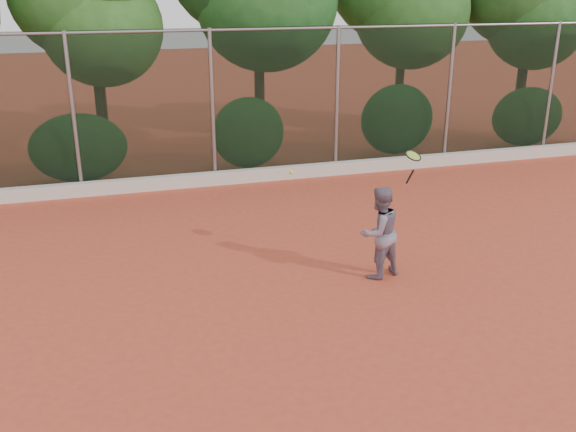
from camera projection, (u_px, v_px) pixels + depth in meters
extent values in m
plane|color=#C7492F|center=(309.00, 326.00, 8.77)|extent=(80.00, 80.00, 0.00)
cube|color=silver|center=(217.00, 178.00, 14.86)|extent=(24.00, 0.20, 0.30)
imported|color=slate|center=(379.00, 232.00, 10.02)|extent=(0.86, 0.75, 1.49)
cube|color=black|center=(213.00, 108.00, 14.48)|extent=(24.00, 0.01, 3.50)
cylinder|color=gray|center=(209.00, 30.00, 13.90)|extent=(24.00, 0.06, 0.06)
cylinder|color=gray|center=(74.00, 116.00, 13.68)|extent=(0.09, 0.09, 3.50)
cylinder|color=gray|center=(213.00, 108.00, 14.48)|extent=(0.09, 0.09, 3.50)
cylinder|color=gray|center=(337.00, 102.00, 15.28)|extent=(0.09, 0.09, 3.50)
cylinder|color=gray|center=(449.00, 96.00, 16.08)|extent=(0.09, 0.09, 3.50)
cylinder|color=gray|center=(550.00, 90.00, 16.89)|extent=(0.09, 0.09, 3.50)
cylinder|color=#412719|center=(103.00, 119.00, 16.10)|extent=(0.28, 0.28, 2.40)
ellipsoid|color=#2E6221|center=(102.00, 28.00, 15.31)|extent=(2.90, 2.40, 2.80)
cylinder|color=#45281A|center=(260.00, 101.00, 16.79)|extent=(0.26, 0.26, 3.00)
ellipsoid|color=#2F732C|center=(267.00, 1.00, 15.90)|extent=(3.60, 3.00, 3.50)
cylinder|color=#47311B|center=(399.00, 98.00, 18.12)|extent=(0.24, 0.24, 2.70)
ellipsoid|color=#25571D|center=(412.00, 11.00, 17.28)|extent=(3.20, 2.70, 3.10)
cylinder|color=#3C2817|center=(519.00, 98.00, 18.79)|extent=(0.28, 0.28, 2.50)
ellipsoid|color=#36742C|center=(538.00, 17.00, 17.98)|extent=(3.00, 2.50, 2.90)
ellipsoid|color=#316928|center=(79.00, 148.00, 14.71)|extent=(2.20, 1.16, 1.60)
ellipsoid|color=#36762D|center=(248.00, 133.00, 15.74)|extent=(1.80, 1.04, 1.76)
ellipsoid|color=#2B6A28|center=(397.00, 119.00, 16.78)|extent=(2.00, 1.10, 1.84)
ellipsoid|color=#336626|center=(527.00, 117.00, 17.90)|extent=(2.16, 1.12, 1.64)
cylinder|color=black|center=(410.00, 177.00, 9.90)|extent=(0.08, 0.15, 0.25)
torus|color=black|center=(413.00, 156.00, 9.72)|extent=(0.34, 0.33, 0.14)
cylinder|color=#A7C439|center=(413.00, 156.00, 9.72)|extent=(0.28, 0.27, 0.10)
sphere|color=#D0F938|center=(291.00, 172.00, 9.04)|extent=(0.06, 0.06, 0.06)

